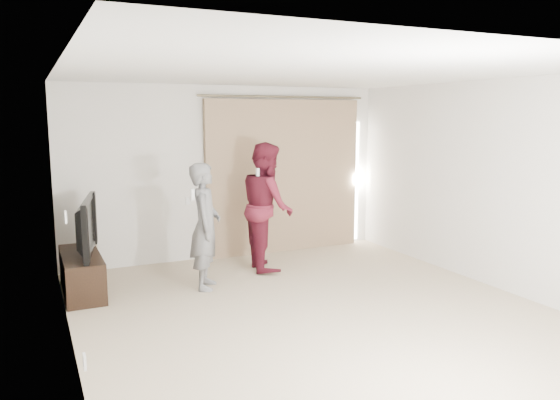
% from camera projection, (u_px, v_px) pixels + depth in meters
% --- Properties ---
extents(floor, '(5.50, 5.50, 0.00)m').
position_uv_depth(floor, '(315.00, 312.00, 6.04)').
color(floor, tan).
rests_on(floor, ground).
extents(wall_back, '(5.00, 0.04, 2.60)m').
position_uv_depth(wall_back, '(229.00, 172.00, 8.30)').
color(wall_back, silver).
rests_on(wall_back, ground).
extents(wall_left, '(0.04, 5.50, 2.60)m').
position_uv_depth(wall_left, '(66.00, 214.00, 4.80)').
color(wall_left, silver).
rests_on(wall_left, ground).
extents(ceiling, '(5.00, 5.50, 0.01)m').
position_uv_depth(ceiling, '(317.00, 72.00, 5.64)').
color(ceiling, silver).
rests_on(ceiling, wall_back).
extents(curtain, '(2.80, 0.11, 2.46)m').
position_uv_depth(curtain, '(285.00, 176.00, 8.64)').
color(curtain, tan).
rests_on(curtain, ground).
extents(tv_console, '(0.44, 1.27, 0.49)m').
position_uv_depth(tv_console, '(82.00, 273.00, 6.66)').
color(tv_console, black).
rests_on(tv_console, ground).
extents(tv, '(0.38, 1.21, 0.69)m').
position_uv_depth(tv, '(79.00, 226.00, 6.57)').
color(tv, black).
rests_on(tv, tv_console).
extents(scratching_post, '(0.34, 0.34, 0.46)m').
position_uv_depth(scratching_post, '(91.00, 265.00, 7.27)').
color(scratching_post, tan).
rests_on(scratching_post, ground).
extents(person_man, '(0.57, 0.68, 1.58)m').
position_uv_depth(person_man, '(205.00, 226.00, 6.79)').
color(person_man, slate).
rests_on(person_man, ground).
extents(person_woman, '(0.82, 0.98, 1.79)m').
position_uv_depth(person_woman, '(267.00, 206.00, 7.66)').
color(person_woman, maroon).
rests_on(person_woman, ground).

